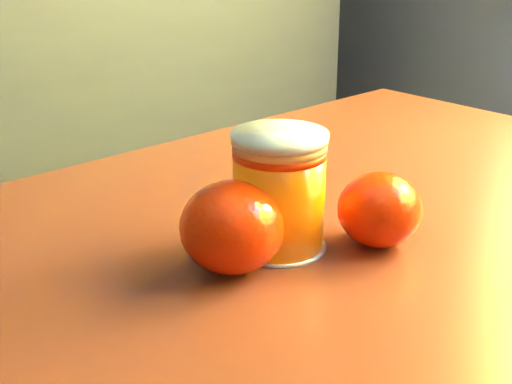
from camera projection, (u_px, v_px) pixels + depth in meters
table at (340, 338)px, 0.59m from camera, size 1.01×0.79×0.68m
juice_glass at (279, 192)px, 0.54m from camera, size 0.07×0.07×0.09m
orange_front at (232, 227)px, 0.51m from camera, size 0.09×0.09×0.07m
orange_back at (380, 210)px, 0.55m from camera, size 0.07×0.07×0.06m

